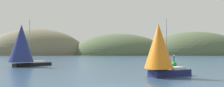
# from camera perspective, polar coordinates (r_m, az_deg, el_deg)

# --- Properties ---
(headland_left) EXTENTS (71.79, 44.00, 37.74)m
(headland_left) POSITION_cam_1_polar(r_m,az_deg,el_deg) (164.22, -19.59, -2.87)
(headland_left) COLOR #6B664C
(headland_left) RESTS_ON ground_plane
(headland_center) EXTENTS (68.23, 44.00, 30.31)m
(headland_center) POSITION_cam_1_polar(r_m,az_deg,el_deg) (154.81, 1.86, -3.04)
(headland_center) COLOR #4C5B3D
(headland_center) RESTS_ON ground_plane
(headland_right) EXTENTS (71.94, 44.00, 33.26)m
(headland_right) POSITION_cam_1_polar(r_m,az_deg,el_deg) (165.95, 21.23, -2.84)
(headland_right) COLOR #4C5B3D
(headland_right) RESTS_ON ground_plane
(sailboat_orange_sail) EXTENTS (7.40, 5.78, 7.70)m
(sailboat_orange_sail) POSITION_cam_1_polar(r_m,az_deg,el_deg) (28.74, 12.63, -1.39)
(sailboat_orange_sail) COLOR #191E4C
(sailboat_orange_sail) RESTS_ON ground_plane
(sailboat_navy_sail) EXTENTS (8.84, 9.32, 10.21)m
(sailboat_navy_sail) POSITION_cam_1_polar(r_m,az_deg,el_deg) (49.41, -22.73, -0.26)
(sailboat_navy_sail) COLOR black
(sailboat_navy_sail) RESTS_ON ground_plane
(channel_buoy) EXTENTS (1.10, 1.10, 2.64)m
(channel_buoy) POSITION_cam_1_polar(r_m,az_deg,el_deg) (50.66, 16.16, -5.23)
(channel_buoy) COLOR green
(channel_buoy) RESTS_ON ground_plane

